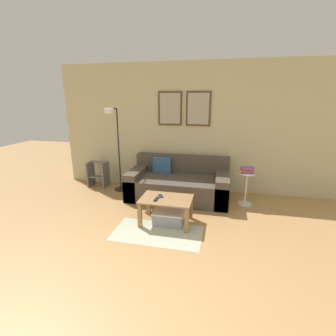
% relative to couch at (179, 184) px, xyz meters
% --- Properties ---
extents(ground_plane, '(16.00, 16.00, 0.00)m').
position_rel_couch_xyz_m(ground_plane, '(0.17, -2.96, -0.27)').
color(ground_plane, tan).
extents(wall_back, '(5.60, 0.09, 2.55)m').
position_rel_couch_xyz_m(wall_back, '(0.16, 0.52, 1.02)').
color(wall_back, '#C6BC93').
rests_on(wall_back, ground_plane).
extents(area_rug, '(1.27, 0.68, 0.01)m').
position_rel_couch_xyz_m(area_rug, '(-0.05, -1.42, -0.26)').
color(area_rug, '#B2B79E').
rests_on(area_rug, ground_plane).
extents(couch, '(1.89, 0.99, 0.75)m').
position_rel_couch_xyz_m(couch, '(0.00, 0.00, 0.00)').
color(couch, '#4C4238').
rests_on(couch, ground_plane).
extents(coffee_table, '(0.78, 0.52, 0.41)m').
position_rel_couch_xyz_m(coffee_table, '(0.00, -1.08, 0.06)').
color(coffee_table, '#997047').
rests_on(coffee_table, ground_plane).
extents(storage_bin, '(0.47, 0.37, 0.21)m').
position_rel_couch_xyz_m(storage_bin, '(0.05, -1.08, -0.16)').
color(storage_bin, gray).
rests_on(storage_bin, ground_plane).
extents(floor_lamp, '(0.27, 0.55, 1.69)m').
position_rel_couch_xyz_m(floor_lamp, '(-1.26, -0.04, 0.73)').
color(floor_lamp, black).
rests_on(floor_lamp, ground_plane).
extents(side_table, '(0.29, 0.29, 0.60)m').
position_rel_couch_xyz_m(side_table, '(1.24, -0.10, 0.09)').
color(side_table, silver).
rests_on(side_table, ground_plane).
extents(book_stack, '(0.24, 0.20, 0.09)m').
position_rel_couch_xyz_m(book_stack, '(1.24, -0.09, 0.38)').
color(book_stack, '#8C4C93').
rests_on(book_stack, side_table).
extents(remote_control, '(0.04, 0.15, 0.02)m').
position_rel_couch_xyz_m(remote_control, '(-0.13, -1.17, 0.15)').
color(remote_control, '#232328').
rests_on(remote_control, coffee_table).
extents(cell_phone, '(0.12, 0.15, 0.01)m').
position_rel_couch_xyz_m(cell_phone, '(-0.10, -1.02, 0.15)').
color(cell_phone, '#1E2338').
rests_on(cell_phone, coffee_table).
extents(step_stool, '(0.39, 0.31, 0.54)m').
position_rel_couch_xyz_m(step_stool, '(-1.82, 0.21, 0.02)').
color(step_stool, slate).
rests_on(step_stool, ground_plane).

